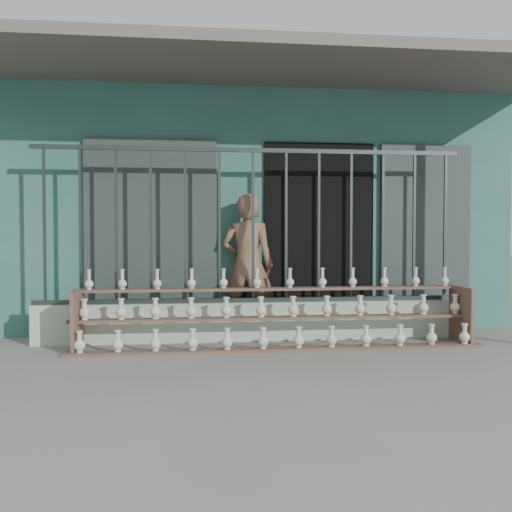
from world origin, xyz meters
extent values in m
plane|color=slate|center=(0.00, 0.00, 0.00)|extent=(60.00, 60.00, 0.00)
cube|color=#2D5F56|center=(0.00, 4.30, 1.60)|extent=(7.00, 5.00, 3.20)
cube|color=black|center=(0.90, 1.82, 1.20)|extent=(1.40, 0.12, 2.40)
cube|color=#222E2B|center=(-1.20, 1.78, 1.20)|extent=(1.60, 0.08, 2.40)
cube|color=#222E2B|center=(2.30, 1.78, 1.20)|extent=(1.20, 0.08, 2.40)
cube|color=#59544C|center=(0.00, 1.20, 3.15)|extent=(7.40, 2.00, 0.12)
cube|color=#A9C1A5|center=(0.00, 1.30, 0.23)|extent=(5.00, 0.20, 0.45)
cube|color=#283330|center=(-2.35, 1.30, 1.35)|extent=(0.03, 0.03, 1.80)
cube|color=#283330|center=(-1.96, 1.30, 1.35)|extent=(0.03, 0.03, 1.80)
cube|color=#283330|center=(-1.57, 1.30, 1.35)|extent=(0.03, 0.03, 1.80)
cube|color=#283330|center=(-1.18, 1.30, 1.35)|extent=(0.03, 0.03, 1.80)
cube|color=#283330|center=(-0.78, 1.30, 1.35)|extent=(0.03, 0.03, 1.80)
cube|color=#283330|center=(-0.39, 1.30, 1.35)|extent=(0.03, 0.03, 1.80)
cube|color=#283330|center=(0.00, 1.30, 1.35)|extent=(0.03, 0.03, 1.80)
cube|color=#283330|center=(0.39, 1.30, 1.35)|extent=(0.03, 0.03, 1.80)
cube|color=#283330|center=(0.78, 1.30, 1.35)|extent=(0.03, 0.03, 1.80)
cube|color=#283330|center=(1.17, 1.30, 1.35)|extent=(0.03, 0.03, 1.80)
cube|color=#283330|center=(1.57, 1.30, 1.35)|extent=(0.03, 0.03, 1.80)
cube|color=#283330|center=(1.96, 1.30, 1.35)|extent=(0.03, 0.03, 1.80)
cube|color=#283330|center=(2.35, 1.30, 1.35)|extent=(0.03, 0.03, 1.80)
cube|color=#283330|center=(0.00, 1.30, 2.22)|extent=(5.00, 0.04, 0.05)
cube|color=#283330|center=(0.00, 1.30, 0.47)|extent=(5.00, 0.04, 0.05)
cube|color=brown|center=(0.22, 0.65, 0.01)|extent=(4.50, 0.18, 0.03)
cube|color=brown|center=(0.22, 0.90, 0.32)|extent=(4.50, 0.18, 0.03)
cube|color=brown|center=(0.22, 1.15, 0.61)|extent=(4.50, 0.18, 0.03)
cube|color=brown|center=(-1.93, 0.90, 0.32)|extent=(0.04, 0.55, 0.64)
cube|color=brown|center=(2.37, 0.90, 0.32)|extent=(0.04, 0.55, 0.64)
imported|color=brown|center=(-0.04, 1.55, 0.87)|extent=(0.72, 0.56, 1.73)
camera|label=1|loc=(-0.75, -5.31, 1.22)|focal=40.00mm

